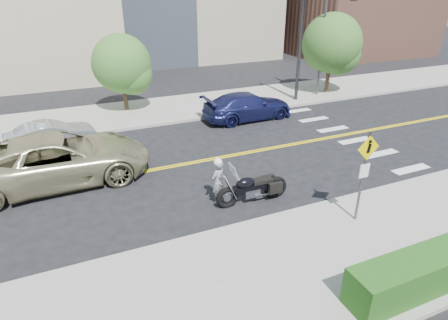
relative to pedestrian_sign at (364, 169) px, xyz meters
name	(u,v)px	position (x,y,z in m)	size (l,w,h in m)	color
ground_plane	(174,166)	(-4.20, 6.31, -1.96)	(120.00, 120.00, 0.00)	black
sidewalk_near	(257,283)	(-4.20, -1.19, -1.89)	(60.00, 5.00, 0.15)	#9E9B91
sidewalk_far	(137,113)	(-4.20, 13.81, -1.89)	(60.00, 5.00, 0.15)	#9E9B91
lamp_post	(323,32)	(7.80, 12.81, 2.19)	(0.16, 0.16, 8.00)	#4C4C51
traffic_light	(311,27)	(5.80, 11.39, 2.71)	(0.28, 4.50, 7.00)	black
pedestrian_sign	(364,169)	(0.00, 0.00, 0.00)	(0.78, 0.08, 3.00)	#4C4C51
motorcyclist	(218,181)	(-3.57, 2.92, -1.10)	(0.71, 0.62, 1.73)	#B4B4BA
motorcycle	(253,182)	(-2.43, 2.49, -1.17)	(2.61, 0.79, 1.59)	black
suv	(59,159)	(-8.54, 6.78, -1.02)	(3.14, 6.80, 1.89)	tan
parked_car_silver	(52,136)	(-8.80, 10.29, -1.31)	(1.38, 3.96, 1.30)	#B8BDC1
parked_car_blue	(248,106)	(1.40, 10.51, -1.21)	(2.10, 5.17, 1.50)	navy
tree_far_a	(122,64)	(-4.68, 14.43, 0.90)	(3.31, 3.31, 4.52)	#382619
tree_far_b	(332,43)	(8.75, 13.02, 1.45)	(3.87, 3.87, 5.35)	#382619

